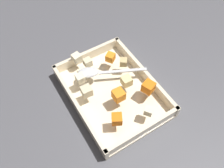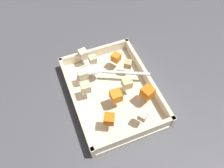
# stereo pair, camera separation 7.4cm
# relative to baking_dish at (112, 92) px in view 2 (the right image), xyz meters

# --- Properties ---
(ground_plane) EXTENTS (4.00, 4.00, 0.00)m
(ground_plane) POSITION_rel_baking_dish_xyz_m (-0.00, -0.00, -0.02)
(ground_plane) COLOR #4C4C51
(baking_dish) EXTENTS (0.36, 0.27, 0.05)m
(baking_dish) POSITION_rel_baking_dish_xyz_m (0.00, 0.00, 0.00)
(baking_dish) COLOR beige
(baking_dish) RESTS_ON ground_plane
(carrot_chunk_near_left) EXTENTS (0.04, 0.04, 0.03)m
(carrot_chunk_near_left) POSITION_rel_baking_dish_xyz_m (-0.07, -0.09, 0.06)
(carrot_chunk_near_left) COLOR orange
(carrot_chunk_near_left) RESTS_ON baking_dish
(carrot_chunk_center) EXTENTS (0.03, 0.03, 0.03)m
(carrot_chunk_center) POSITION_rel_baking_dish_xyz_m (-0.05, 0.01, 0.05)
(carrot_chunk_center) COLOR orange
(carrot_chunk_center) RESTS_ON baking_dish
(carrot_chunk_corner_se) EXTENTS (0.04, 0.04, 0.03)m
(carrot_chunk_corner_se) POSITION_rel_baking_dish_xyz_m (-0.11, 0.05, 0.05)
(carrot_chunk_corner_se) COLOR orange
(carrot_chunk_corner_se) RESTS_ON baking_dish
(carrot_chunk_heap_top) EXTENTS (0.04, 0.04, 0.03)m
(carrot_chunk_heap_top) POSITION_rel_baking_dish_xyz_m (0.10, -0.05, 0.05)
(carrot_chunk_heap_top) COLOR orange
(carrot_chunk_heap_top) RESTS_ON baking_dish
(potato_chunk_corner_ne) EXTENTS (0.03, 0.03, 0.02)m
(potato_chunk_corner_ne) POSITION_rel_baking_dish_xyz_m (-0.14, -0.04, 0.05)
(potato_chunk_corner_ne) COLOR beige
(potato_chunk_corner_ne) RESTS_ON baking_dish
(potato_chunk_rim_edge) EXTENTS (0.03, 0.03, 0.02)m
(potato_chunk_rim_edge) POSITION_rel_baking_dish_xyz_m (0.06, -0.08, 0.05)
(potato_chunk_rim_edge) COLOR tan
(potato_chunk_rim_edge) RESTS_ON baking_dish
(potato_chunk_mid_left) EXTENTS (0.03, 0.03, 0.03)m
(potato_chunk_mid_left) POSITION_rel_baking_dish_xyz_m (0.07, 0.08, 0.05)
(potato_chunk_mid_left) COLOR beige
(potato_chunk_mid_left) RESTS_ON baking_dish
(potato_chunk_back_center) EXTENTS (0.03, 0.03, 0.03)m
(potato_chunk_back_center) POSITION_rel_baking_dish_xyz_m (-0.02, -0.04, 0.05)
(potato_chunk_back_center) COLOR #E0CC89
(potato_chunk_back_center) RESTS_ON baking_dish
(potato_chunk_corner_nw) EXTENTS (0.03, 0.03, 0.03)m
(potato_chunk_corner_nw) POSITION_rel_baking_dish_xyz_m (0.15, 0.05, 0.05)
(potato_chunk_corner_nw) COLOR beige
(potato_chunk_corner_nw) RESTS_ON baking_dish
(potato_chunk_heap_side) EXTENTS (0.03, 0.03, 0.03)m
(potato_chunk_heap_side) POSITION_rel_baking_dish_xyz_m (0.02, 0.08, 0.05)
(potato_chunk_heap_side) COLOR beige
(potato_chunk_heap_side) RESTS_ON baking_dish
(potato_chunk_far_left) EXTENTS (0.03, 0.03, 0.03)m
(potato_chunk_far_left) POSITION_rel_baking_dish_xyz_m (0.12, 0.02, 0.05)
(potato_chunk_far_left) COLOR beige
(potato_chunk_far_left) RESTS_ON baking_dish
(serving_spoon) EXTENTS (0.12, 0.22, 0.02)m
(serving_spoon) POSITION_rel_baking_dish_xyz_m (0.07, 0.03, 0.05)
(serving_spoon) COLOR silver
(serving_spoon) RESTS_ON baking_dish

